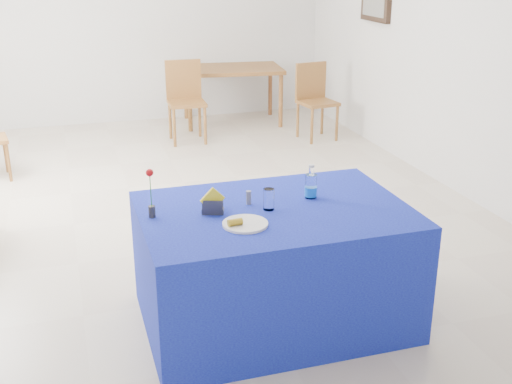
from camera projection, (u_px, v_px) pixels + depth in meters
floor at (200, 210)px, 5.83m from camera, size 7.00×7.00×0.00m
room_shell at (194, 11)px, 5.21m from camera, size 7.00×7.00×7.00m
plate at (245, 224)px, 3.60m from camera, size 0.26×0.26×0.01m
drinking_glass at (269, 199)px, 3.80m from camera, size 0.07×0.07×0.13m
salt_shaker at (219, 201)px, 3.83m from camera, size 0.03×0.03×0.08m
pepper_shaker at (249, 198)px, 3.89m from camera, size 0.03×0.03×0.08m
blue_table at (274, 265)px, 3.97m from camera, size 1.60×1.10×0.76m
water_bottle at (311, 187)px, 3.98m from camera, size 0.08×0.08×0.21m
napkin_holder at (213, 206)px, 3.74m from camera, size 0.15×0.09×0.16m
rose_vase at (151, 195)px, 3.66m from camera, size 0.04×0.04×0.29m
oak_table at (232, 73)px, 8.56m from camera, size 1.40×0.99×0.76m
chair_bg_left at (185, 95)px, 7.81m from camera, size 0.45×0.45×0.97m
chair_bg_right at (314, 95)px, 7.92m from camera, size 0.47×0.47×0.93m
banana_pieces at (235, 222)px, 3.55m from camera, size 0.09×0.05×0.04m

